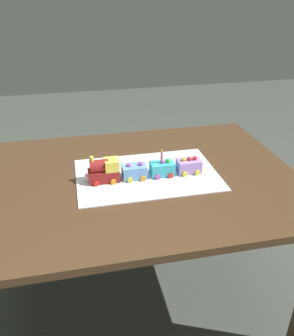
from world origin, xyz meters
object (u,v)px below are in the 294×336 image
at_px(cake_locomotive, 104,171).
at_px(cake_car_hopper_turquoise, 162,169).
at_px(cake_car_flatbed_sky_blue, 135,171).
at_px(cake_car_gondola_lavender, 189,166).
at_px(dining_table, 134,198).
at_px(birthday_candle, 162,154).

bearing_deg(cake_locomotive, cake_car_hopper_turquoise, -0.00).
xyz_separation_m(cake_car_flatbed_sky_blue, cake_car_gondola_lavender, (0.24, -0.00, 0.00)).
height_order(dining_table, cake_car_hopper_turquoise, cake_car_hopper_turquoise).
distance_m(cake_locomotive, cake_car_hopper_turquoise, 0.25).
bearing_deg(cake_locomotive, cake_car_gondola_lavender, -0.00).
bearing_deg(cake_car_hopper_turquoise, cake_car_gondola_lavender, -0.00).
bearing_deg(cake_car_hopper_turquoise, cake_car_flatbed_sky_blue, 180.00).
relative_size(cake_car_gondola_lavender, birthday_candle, 1.95).
bearing_deg(cake_car_gondola_lavender, birthday_candle, 180.00).
height_order(dining_table, cake_car_flatbed_sky_blue, cake_car_flatbed_sky_blue).
xyz_separation_m(dining_table, cake_locomotive, (-0.13, -0.01, 0.16)).
distance_m(dining_table, birthday_candle, 0.24).
bearing_deg(cake_car_flatbed_sky_blue, cake_car_gondola_lavender, -0.00).
relative_size(cake_car_hopper_turquoise, cake_car_gondola_lavender, 1.00).
bearing_deg(birthday_candle, dining_table, 174.35).
xyz_separation_m(cake_locomotive, cake_car_flatbed_sky_blue, (0.13, -0.00, -0.02)).
relative_size(cake_locomotive, cake_car_hopper_turquoise, 1.40).
bearing_deg(birthday_candle, cake_locomotive, 180.00).
xyz_separation_m(cake_car_gondola_lavender, birthday_candle, (-0.12, 0.00, 0.07)).
height_order(dining_table, birthday_candle, birthday_candle).
distance_m(cake_car_flatbed_sky_blue, cake_car_hopper_turquoise, 0.12).
bearing_deg(cake_car_hopper_turquoise, cake_locomotive, 180.00).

